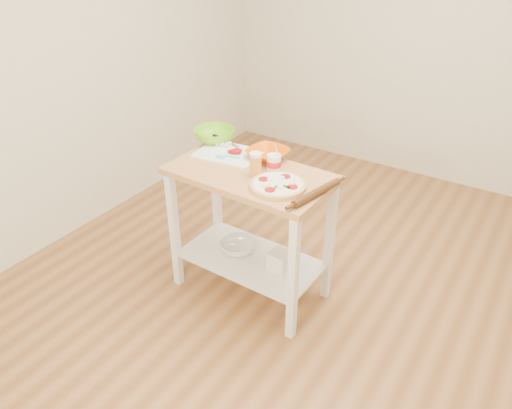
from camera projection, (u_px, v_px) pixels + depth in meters
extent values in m
cube|color=#956337|center=(308.00, 300.00, 3.36)|extent=(4.00, 4.50, 0.02)
cube|color=beige|center=(438.00, 32.00, 4.30)|extent=(4.00, 0.02, 2.70)
cube|color=beige|center=(71.00, 56.00, 3.60)|extent=(0.02, 4.50, 2.70)
cube|color=tan|center=(250.00, 175.00, 3.00)|extent=(1.01, 0.57, 0.04)
cube|color=white|center=(251.00, 259.00, 3.32)|extent=(0.93, 0.51, 0.02)
cube|color=white|center=(174.00, 231.00, 3.29)|extent=(0.05, 0.05, 0.86)
cube|color=white|center=(217.00, 202.00, 3.61)|extent=(0.05, 0.05, 0.86)
cube|color=white|center=(293.00, 280.00, 2.85)|extent=(0.05, 0.05, 0.86)
cube|color=white|center=(329.00, 243.00, 3.17)|extent=(0.05, 0.05, 0.86)
cylinder|color=#E7BD62|center=(278.00, 186.00, 2.82)|extent=(0.32, 0.32, 0.02)
cylinder|color=#E7BD62|center=(278.00, 184.00, 2.82)|extent=(0.32, 0.32, 0.01)
cylinder|color=white|center=(278.00, 184.00, 2.82)|extent=(0.28, 0.28, 0.01)
cylinder|color=#A40E0F|center=(292.00, 187.00, 2.77)|extent=(0.06, 0.06, 0.01)
cylinder|color=#A40E0F|center=(285.00, 177.00, 2.88)|extent=(0.06, 0.06, 0.01)
cylinder|color=#A40E0F|center=(264.00, 179.00, 2.85)|extent=(0.06, 0.06, 0.01)
cylinder|color=#A40E0F|center=(270.00, 190.00, 2.74)|extent=(0.06, 0.06, 0.01)
sphere|color=white|center=(292.00, 184.00, 2.81)|extent=(0.04, 0.04, 0.04)
sphere|color=white|center=(282.00, 179.00, 2.86)|extent=(0.04, 0.04, 0.04)
sphere|color=white|center=(270.00, 180.00, 2.84)|extent=(0.04, 0.04, 0.04)
sphere|color=white|center=(266.00, 186.00, 2.78)|extent=(0.04, 0.04, 0.04)
sphere|color=white|center=(281.00, 188.00, 2.76)|extent=(0.04, 0.04, 0.04)
plane|color=#165814|center=(285.00, 186.00, 2.78)|extent=(0.03, 0.03, 0.00)
plane|color=#165814|center=(292.00, 181.00, 2.83)|extent=(0.04, 0.04, 0.00)
plane|color=#165814|center=(282.00, 176.00, 2.89)|extent=(0.03, 0.03, 0.00)
plane|color=#165814|center=(270.00, 179.00, 2.85)|extent=(0.03, 0.03, 0.00)
plane|color=#165814|center=(265.00, 184.00, 2.80)|extent=(0.04, 0.04, 0.00)
plane|color=#165814|center=(276.00, 186.00, 2.77)|extent=(0.03, 0.03, 0.00)
plane|color=#165814|center=(288.00, 187.00, 2.76)|extent=(0.03, 0.03, 0.00)
cube|color=white|center=(229.00, 154.00, 3.21)|extent=(0.43, 0.35, 0.01)
cube|color=#F4EACC|center=(218.00, 144.00, 3.30)|extent=(0.03, 0.03, 0.02)
cube|color=#F4EACC|center=(222.00, 145.00, 3.28)|extent=(0.03, 0.03, 0.02)
cube|color=#F4EACC|center=(227.00, 146.00, 3.27)|extent=(0.03, 0.03, 0.02)
cube|color=#F4EACC|center=(220.00, 142.00, 3.32)|extent=(0.03, 0.03, 0.02)
cube|color=#F4EACC|center=(225.00, 143.00, 3.31)|extent=(0.03, 0.03, 0.02)
cube|color=#F4EACC|center=(229.00, 144.00, 3.30)|extent=(0.03, 0.03, 0.02)
cylinder|color=#A40E0F|center=(233.00, 152.00, 3.21)|extent=(0.07, 0.07, 0.01)
cylinder|color=#A40E0F|center=(235.00, 151.00, 3.20)|extent=(0.07, 0.07, 0.01)
cylinder|color=#A40E0F|center=(237.00, 151.00, 3.19)|extent=(0.07, 0.07, 0.01)
cube|color=#47D1AD|center=(220.00, 157.00, 3.14)|extent=(0.07, 0.05, 0.01)
cylinder|color=#47D1AD|center=(232.00, 157.00, 3.14)|extent=(0.10, 0.03, 0.01)
cube|color=silver|center=(230.00, 144.00, 3.33)|extent=(0.18, 0.08, 0.00)
cube|color=black|center=(218.00, 137.00, 3.40)|extent=(0.10, 0.05, 0.01)
imported|color=#E65A04|center=(268.00, 154.00, 3.14)|extent=(0.28, 0.28, 0.06)
imported|color=#71C718|center=(215.00, 135.00, 3.38)|extent=(0.31, 0.31, 0.09)
cylinder|color=orange|center=(256.00, 166.00, 2.92)|extent=(0.07, 0.07, 0.13)
cylinder|color=white|center=(256.00, 155.00, 2.89)|extent=(0.07, 0.07, 0.02)
cylinder|color=white|center=(274.00, 163.00, 2.98)|extent=(0.09, 0.09, 0.10)
cylinder|color=red|center=(274.00, 163.00, 2.98)|extent=(0.09, 0.09, 0.04)
cylinder|color=silver|center=(277.00, 152.00, 2.93)|extent=(0.01, 0.06, 0.11)
cylinder|color=#502C12|center=(316.00, 193.00, 2.73)|extent=(0.12, 0.37, 0.04)
imported|color=silver|center=(238.00, 247.00, 3.36)|extent=(0.31, 0.31, 0.07)
cube|color=white|center=(279.00, 260.00, 3.19)|extent=(0.13, 0.13, 0.12)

